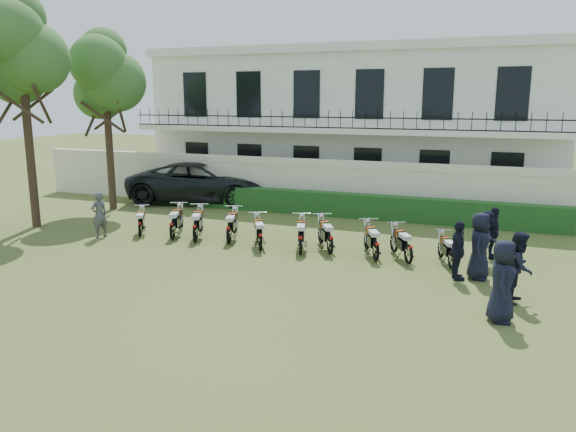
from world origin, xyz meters
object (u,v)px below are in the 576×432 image
(suv, at_px, (203,182))
(officer_4, at_px, (487,238))
(tree_west_near, at_px, (105,75))
(inspector, at_px, (99,215))
(motorcycle_8, at_px, (409,249))
(officer_2, at_px, (458,251))
(motorcycle_6, at_px, (330,240))
(motorcycle_4, at_px, (260,237))
(officer_1, at_px, (519,267))
(officer_5, at_px, (493,233))
(officer_3, at_px, (480,246))
(motorcycle_3, at_px, (229,230))
(motorcycle_7, at_px, (376,246))
(motorcycle_0, at_px, (140,225))
(motorcycle_1, at_px, (172,226))
(motorcycle_9, at_px, (452,255))
(motorcycle_5, at_px, (301,240))
(officer_0, at_px, (502,281))
(motorcycle_2, at_px, (195,228))
(tree_west_mid, at_px, (21,50))

(suv, relative_size, officer_4, 4.22)
(tree_west_near, relative_size, inspector, 4.76)
(motorcycle_8, height_order, officer_2, officer_2)
(motorcycle_6, xyz_separation_m, suv, (-8.49, 6.76, 0.46))
(motorcycle_4, bearing_deg, officer_1, -42.19)
(motorcycle_8, bearing_deg, tree_west_near, 134.47)
(officer_5, bearing_deg, officer_3, 172.93)
(motorcycle_3, height_order, motorcycle_7, motorcycle_3)
(motorcycle_0, xyz_separation_m, officer_3, (11.57, -0.49, 0.48))
(motorcycle_1, bearing_deg, officer_2, -25.66)
(motorcycle_7, xyz_separation_m, suv, (-10.02, 6.98, 0.46))
(motorcycle_6, xyz_separation_m, motorcycle_9, (3.76, -0.17, -0.07))
(motorcycle_5, xyz_separation_m, inspector, (-7.55, -0.38, 0.32))
(motorcycle_7, bearing_deg, motorcycle_9, -23.73)
(motorcycle_3, relative_size, motorcycle_6, 1.10)
(motorcycle_3, relative_size, officer_3, 1.05)
(tree_west_near, xyz_separation_m, motorcycle_5, (10.51, -4.12, -5.38))
(motorcycle_8, bearing_deg, officer_2, -62.03)
(motorcycle_9, xyz_separation_m, officer_0, (1.40, -3.61, 0.50))
(officer_1, bearing_deg, motorcycle_2, 91.82)
(officer_4, bearing_deg, motorcycle_9, 143.22)
(motorcycle_1, height_order, motorcycle_8, motorcycle_1)
(tree_west_mid, distance_m, suv, 9.64)
(motorcycle_1, distance_m, suv, 7.50)
(motorcycle_0, bearing_deg, suv, 70.46)
(motorcycle_5, bearing_deg, motorcycle_3, 154.02)
(motorcycle_6, bearing_deg, motorcycle_8, -33.08)
(suv, distance_m, officer_3, 15.03)
(officer_3, distance_m, officer_4, 1.54)
(tree_west_mid, distance_m, officer_0, 18.32)
(motorcycle_4, height_order, motorcycle_7, motorcycle_7)
(tree_west_near, relative_size, officer_0, 4.21)
(tree_west_mid, height_order, motorcycle_7, tree_west_mid)
(motorcycle_3, bearing_deg, officer_0, -41.22)
(motorcycle_5, relative_size, officer_1, 1.11)
(officer_3, height_order, officer_4, officer_3)
(motorcycle_0, distance_m, motorcycle_2, 2.25)
(motorcycle_6, bearing_deg, officer_4, -20.86)
(officer_0, height_order, officer_3, officer_3)
(tree_west_near, height_order, motorcycle_5, tree_west_near)
(officer_2, bearing_deg, motorcycle_1, 65.06)
(motorcycle_2, xyz_separation_m, officer_0, (9.95, -3.55, 0.41))
(tree_west_near, bearing_deg, motorcycle_2, -31.21)
(motorcycle_1, distance_m, motorcycle_6, 5.73)
(motorcycle_9, xyz_separation_m, officer_1, (1.77, -2.15, 0.45))
(motorcycle_9, bearing_deg, motorcycle_1, 159.19)
(motorcycle_1, relative_size, motorcycle_7, 1.06)
(tree_west_mid, distance_m, motorcycle_3, 10.31)
(motorcycle_4, bearing_deg, motorcycle_0, 149.45)
(motorcycle_3, xyz_separation_m, motorcycle_5, (2.74, -0.36, 0.00))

